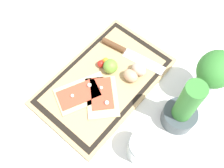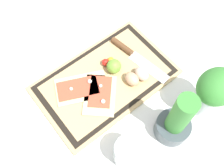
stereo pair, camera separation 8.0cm
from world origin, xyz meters
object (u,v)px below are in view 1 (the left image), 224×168
(knife, at_px, (123,50))
(sauce_jar, at_px, (143,149))
(herb_pot, at_px, (183,110))
(pizza_slice_near, at_px, (82,93))
(egg_brown, at_px, (130,76))
(egg_pink, at_px, (139,69))
(herb_glass, at_px, (213,74))
(lime, at_px, (110,66))
(cherry_tomato_yellow, at_px, (106,61))
(pizza_slice_far, at_px, (102,96))
(cherry_tomato_red, at_px, (101,64))

(knife, bearing_deg, sauce_jar, 48.73)
(herb_pot, xyz_separation_m, sauce_jar, (0.17, -0.03, -0.04))
(herb_pot, bearing_deg, pizza_slice_near, -64.61)
(egg_brown, bearing_deg, egg_pink, 171.64)
(pizza_slice_near, relative_size, sauce_jar, 2.10)
(knife, relative_size, herb_glass, 1.24)
(lime, bearing_deg, herb_glass, 116.98)
(sauce_jar, bearing_deg, herb_pot, 171.35)
(herb_glass, bearing_deg, knife, -79.44)
(cherry_tomato_yellow, bearing_deg, knife, 169.42)
(pizza_slice_far, bearing_deg, egg_pink, 167.74)
(pizza_slice_far, xyz_separation_m, sauce_jar, (0.06, 0.22, 0.02))
(egg_brown, relative_size, herb_glass, 0.27)
(pizza_slice_near, height_order, egg_brown, egg_brown)
(egg_brown, distance_m, herb_glass, 0.28)
(pizza_slice_far, bearing_deg, lime, -154.32)
(pizza_slice_near, distance_m, herb_glass, 0.45)
(cherry_tomato_yellow, distance_m, herb_glass, 0.38)
(pizza_slice_far, height_order, egg_brown, egg_brown)
(knife, xyz_separation_m, herb_pot, (0.09, 0.32, 0.06))
(cherry_tomato_red, distance_m, herb_glass, 0.39)
(pizza_slice_far, xyz_separation_m, cherry_tomato_yellow, (-0.12, -0.08, 0.01))
(cherry_tomato_red, xyz_separation_m, sauce_jar, (0.15, 0.31, 0.01))
(pizza_slice_near, xyz_separation_m, cherry_tomato_yellow, (-0.15, -0.02, 0.01))
(egg_brown, height_order, egg_pink, same)
(pizza_slice_far, relative_size, egg_pink, 3.21)
(herb_pot, bearing_deg, herb_glass, 177.59)
(lime, relative_size, herb_glass, 0.25)
(pizza_slice_near, height_order, herb_pot, herb_pot)
(egg_pink, height_order, herb_glass, herb_glass)
(pizza_slice_far, bearing_deg, cherry_tomato_red, -136.56)
(pizza_slice_near, distance_m, cherry_tomato_yellow, 0.16)
(sauce_jar, bearing_deg, knife, -131.27)
(cherry_tomato_yellow, bearing_deg, pizza_slice_far, 36.07)
(herb_glass, bearing_deg, lime, -63.02)
(egg_brown, bearing_deg, herb_pot, 86.78)
(herb_pot, bearing_deg, cherry_tomato_yellow, -91.01)
(egg_brown, height_order, lime, lime)
(lime, bearing_deg, pizza_slice_near, -5.69)
(cherry_tomato_red, xyz_separation_m, herb_glass, (-0.16, 0.34, 0.10))
(egg_brown, xyz_separation_m, cherry_tomato_red, (0.03, -0.12, -0.01))
(knife, distance_m, lime, 0.10)
(egg_pink, bearing_deg, cherry_tomato_red, -60.78)
(lime, bearing_deg, cherry_tomato_red, -76.86)
(pizza_slice_near, xyz_separation_m, egg_brown, (-0.16, 0.09, 0.02))
(cherry_tomato_yellow, distance_m, herb_pot, 0.34)
(knife, relative_size, egg_pink, 4.52)
(knife, height_order, herb_glass, herb_glass)
(pizza_slice_far, height_order, herb_glass, herb_glass)
(egg_pink, relative_size, herb_glass, 0.27)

